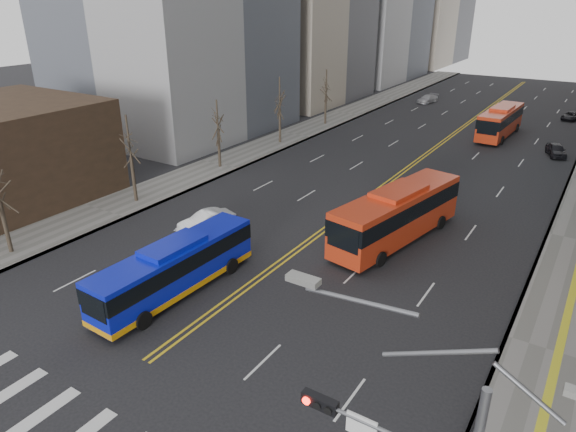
% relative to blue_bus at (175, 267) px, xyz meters
% --- Properties ---
extents(ground, '(220.00, 220.00, 0.00)m').
position_rel_blue_bus_xyz_m(ground, '(3.10, -10.39, -1.69)').
color(ground, black).
extents(sidewalk_left, '(5.00, 130.00, 0.15)m').
position_rel_blue_bus_xyz_m(sidewalk_left, '(-13.40, 34.61, -1.62)').
color(sidewalk_left, '#65635E').
rests_on(sidewalk_left, ground).
extents(crosswalk, '(26.70, 4.00, 0.01)m').
position_rel_blue_bus_xyz_m(crosswalk, '(3.10, -10.39, -1.69)').
color(crosswalk, silver).
rests_on(crosswalk, ground).
extents(centerline, '(0.55, 100.00, 0.01)m').
position_rel_blue_bus_xyz_m(centerline, '(3.10, 44.61, -1.69)').
color(centerline, gold).
rests_on(centerline, ground).
extents(street_trees, '(35.20, 47.20, 7.60)m').
position_rel_blue_bus_xyz_m(street_trees, '(-4.08, 24.16, 3.18)').
color(street_trees, '#30261D').
rests_on(street_trees, ground).
extents(blue_bus, '(2.88, 11.09, 3.23)m').
position_rel_blue_bus_xyz_m(blue_bus, '(0.00, 0.00, 0.00)').
color(blue_bus, '#0C18B9').
rests_on(blue_bus, ground).
extents(red_bus_near, '(5.16, 12.66, 3.88)m').
position_rel_blue_bus_xyz_m(red_bus_near, '(8.14, 13.47, 0.46)').
color(red_bus_near, red).
rests_on(red_bus_near, ground).
extents(red_bus_far, '(3.27, 11.66, 3.66)m').
position_rel_blue_bus_xyz_m(red_bus_far, '(7.99, 47.55, 0.34)').
color(red_bus_far, red).
rests_on(red_bus_far, ground).
extents(car_white, '(2.82, 4.56, 1.42)m').
position_rel_blue_bus_xyz_m(car_white, '(-4.22, 7.52, -0.98)').
color(car_white, white).
rests_on(car_white, ground).
extents(car_dark_mid, '(2.80, 4.21, 1.33)m').
position_rel_blue_bus_xyz_m(car_dark_mid, '(15.03, 42.25, -1.03)').
color(car_dark_mid, black).
rests_on(car_dark_mid, ground).
extents(car_silver, '(2.65, 4.64, 1.27)m').
position_rel_blue_bus_xyz_m(car_silver, '(-6.23, 63.55, -1.06)').
color(car_silver, '#A2A1A6').
rests_on(car_silver, ground).
extents(car_dark_far, '(2.40, 4.15, 1.09)m').
position_rel_blue_bus_xyz_m(car_dark_far, '(14.49, 62.33, -1.15)').
color(car_dark_far, black).
rests_on(car_dark_far, ground).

